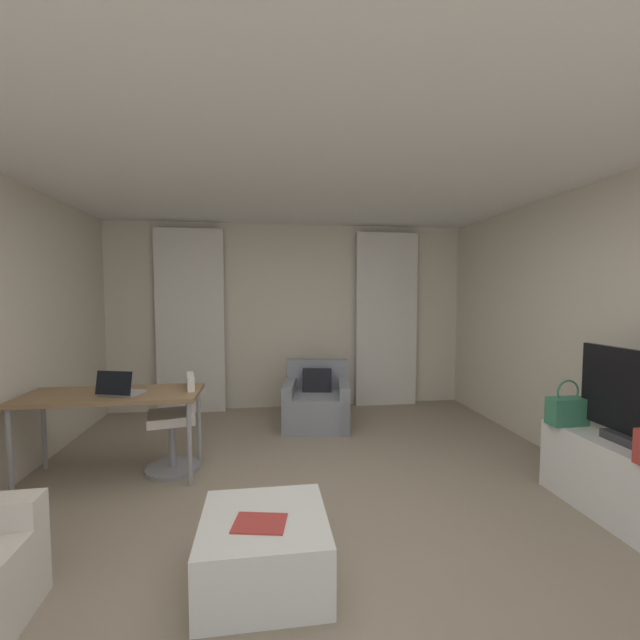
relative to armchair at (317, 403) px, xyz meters
name	(u,v)px	position (x,y,z in m)	size (l,w,h in m)	color
ground_plane	(321,523)	(-0.25, -2.12, -0.27)	(12.00, 12.00, 0.00)	gray
wall_window	(291,316)	(-0.25, 0.91, 1.03)	(5.12, 0.06, 2.60)	beige
ceiling	(321,142)	(-0.25, -2.12, 2.36)	(5.12, 6.12, 0.06)	white
curtain_left_panel	(190,321)	(-1.63, 0.78, 0.98)	(0.90, 0.06, 2.50)	silver
curtain_right_panel	(386,320)	(1.12, 0.78, 0.98)	(0.90, 0.06, 2.50)	silver
armchair	(317,403)	(0.00, 0.00, 0.00)	(0.90, 0.88, 0.78)	gray
desk	(112,400)	(-1.96, -1.15, 0.42)	(1.48, 0.60, 0.76)	olive
desk_chair	(177,428)	(-1.44, -1.08, 0.12)	(0.48, 0.48, 0.88)	gray
laptop	(120,389)	(-1.87, -1.23, 0.53)	(0.38, 0.33, 0.22)	#ADADB2
coffee_table	(264,549)	(-0.65, -2.64, -0.08)	(0.70, 0.69, 0.38)	white
magazine_open	(260,523)	(-0.67, -2.71, 0.11)	(0.31, 0.25, 0.01)	#B73833
tv_console	(625,481)	(1.93, -2.36, 0.01)	(0.49, 1.14, 0.56)	white
tv_flatscreen	(635,401)	(1.93, -2.41, 0.60)	(0.20, 0.91, 0.67)	#333338
handbag_primary	(567,410)	(1.79, -1.95, 0.41)	(0.30, 0.14, 0.37)	#387F5B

